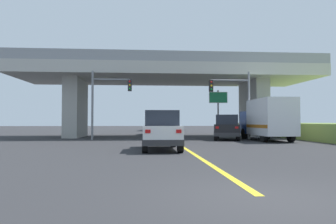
{
  "coord_description": "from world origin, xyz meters",
  "views": [
    {
      "loc": [
        -2.28,
        -6.06,
        1.46
      ],
      "look_at": [
        -0.24,
        19.98,
        2.27
      ],
      "focal_mm": 33.75,
      "sensor_mm": 36.0,
      "label": 1
    }
  ],
  "objects_px": {
    "suv_crossing": "(227,127)",
    "sedan_oncoming": "(153,126)",
    "traffic_signal_nearside": "(235,96)",
    "traffic_signal_farside": "(106,96)",
    "semi_truck_distant": "(155,121)",
    "suv_lead": "(161,130)",
    "box_truck": "(267,119)",
    "highway_sign": "(218,102)"
  },
  "relations": [
    {
      "from": "traffic_signal_farside",
      "to": "highway_sign",
      "type": "relative_size",
      "value": 1.28
    },
    {
      "from": "traffic_signal_farside",
      "to": "semi_truck_distant",
      "type": "height_order",
      "value": "traffic_signal_farside"
    },
    {
      "from": "suv_crossing",
      "to": "semi_truck_distant",
      "type": "height_order",
      "value": "semi_truck_distant"
    },
    {
      "from": "box_truck",
      "to": "traffic_signal_farside",
      "type": "distance_m",
      "value": 13.0
    },
    {
      "from": "suv_lead",
      "to": "highway_sign",
      "type": "xyz_separation_m",
      "value": [
        6.03,
        12.37,
        2.25
      ]
    },
    {
      "from": "suv_lead",
      "to": "suv_crossing",
      "type": "xyz_separation_m",
      "value": [
        5.9,
        8.8,
        -0.0
      ]
    },
    {
      "from": "highway_sign",
      "to": "suv_crossing",
      "type": "bearing_deg",
      "value": -92.16
    },
    {
      "from": "box_truck",
      "to": "semi_truck_distant",
      "type": "distance_m",
      "value": 29.91
    },
    {
      "from": "traffic_signal_nearside",
      "to": "box_truck",
      "type": "bearing_deg",
      "value": -38.72
    },
    {
      "from": "box_truck",
      "to": "suv_lead",
      "type": "bearing_deg",
      "value": -139.8
    },
    {
      "from": "suv_crossing",
      "to": "traffic_signal_farside",
      "type": "bearing_deg",
      "value": -169.16
    },
    {
      "from": "traffic_signal_farside",
      "to": "highway_sign",
      "type": "xyz_separation_m",
      "value": [
        10.0,
        2.76,
        -0.32
      ]
    },
    {
      "from": "suv_lead",
      "to": "suv_crossing",
      "type": "bearing_deg",
      "value": 56.17
    },
    {
      "from": "box_truck",
      "to": "traffic_signal_farside",
      "type": "height_order",
      "value": "traffic_signal_farside"
    },
    {
      "from": "box_truck",
      "to": "sedan_oncoming",
      "type": "height_order",
      "value": "box_truck"
    },
    {
      "from": "suv_lead",
      "to": "traffic_signal_nearside",
      "type": "xyz_separation_m",
      "value": [
        6.66,
        8.96,
        2.55
      ]
    },
    {
      "from": "sedan_oncoming",
      "to": "box_truck",
      "type": "bearing_deg",
      "value": -56.21
    },
    {
      "from": "highway_sign",
      "to": "semi_truck_distant",
      "type": "xyz_separation_m",
      "value": [
        -5.07,
        23.87,
        -1.7
      ]
    },
    {
      "from": "sedan_oncoming",
      "to": "traffic_signal_farside",
      "type": "relative_size",
      "value": 0.82
    },
    {
      "from": "sedan_oncoming",
      "to": "traffic_signal_nearside",
      "type": "bearing_deg",
      "value": -59.73
    },
    {
      "from": "traffic_signal_nearside",
      "to": "highway_sign",
      "type": "distance_m",
      "value": 3.47
    },
    {
      "from": "sedan_oncoming",
      "to": "traffic_signal_farside",
      "type": "xyz_separation_m",
      "value": [
        -4.22,
        -10.34,
        2.57
      ]
    },
    {
      "from": "suv_lead",
      "to": "sedan_oncoming",
      "type": "distance_m",
      "value": 19.94
    },
    {
      "from": "suv_lead",
      "to": "semi_truck_distant",
      "type": "distance_m",
      "value": 36.26
    },
    {
      "from": "traffic_signal_farside",
      "to": "traffic_signal_nearside",
      "type": "bearing_deg",
      "value": -3.46
    },
    {
      "from": "box_truck",
      "to": "traffic_signal_nearside",
      "type": "distance_m",
      "value": 3.23
    },
    {
      "from": "traffic_signal_nearside",
      "to": "traffic_signal_farside",
      "type": "bearing_deg",
      "value": 176.54
    },
    {
      "from": "suv_crossing",
      "to": "highway_sign",
      "type": "distance_m",
      "value": 4.22
    },
    {
      "from": "suv_lead",
      "to": "semi_truck_distant",
      "type": "relative_size",
      "value": 0.64
    },
    {
      "from": "traffic_signal_nearside",
      "to": "traffic_signal_farside",
      "type": "relative_size",
      "value": 1.0
    },
    {
      "from": "traffic_signal_nearside",
      "to": "traffic_signal_farside",
      "type": "height_order",
      "value": "traffic_signal_farside"
    },
    {
      "from": "suv_crossing",
      "to": "highway_sign",
      "type": "xyz_separation_m",
      "value": [
        0.13,
        3.57,
        2.25
      ]
    },
    {
      "from": "traffic_signal_nearside",
      "to": "sedan_oncoming",
      "type": "bearing_deg",
      "value": 120.27
    },
    {
      "from": "box_truck",
      "to": "sedan_oncoming",
      "type": "distance_m",
      "value": 15.18
    },
    {
      "from": "semi_truck_distant",
      "to": "suv_lead",
      "type": "bearing_deg",
      "value": -91.52
    },
    {
      "from": "suv_lead",
      "to": "semi_truck_distant",
      "type": "bearing_deg",
      "value": 88.48
    },
    {
      "from": "suv_crossing",
      "to": "sedan_oncoming",
      "type": "xyz_separation_m",
      "value": [
        -5.65,
        11.14,
        0.0
      ]
    },
    {
      "from": "traffic_signal_nearside",
      "to": "highway_sign",
      "type": "relative_size",
      "value": 1.28
    },
    {
      "from": "sedan_oncoming",
      "to": "suv_crossing",
      "type": "bearing_deg",
      "value": -63.12
    },
    {
      "from": "sedan_oncoming",
      "to": "highway_sign",
      "type": "relative_size",
      "value": 1.05
    },
    {
      "from": "traffic_signal_farside",
      "to": "highway_sign",
      "type": "distance_m",
      "value": 10.38
    },
    {
      "from": "suv_lead",
      "to": "box_truck",
      "type": "bearing_deg",
      "value": 40.2
    }
  ]
}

